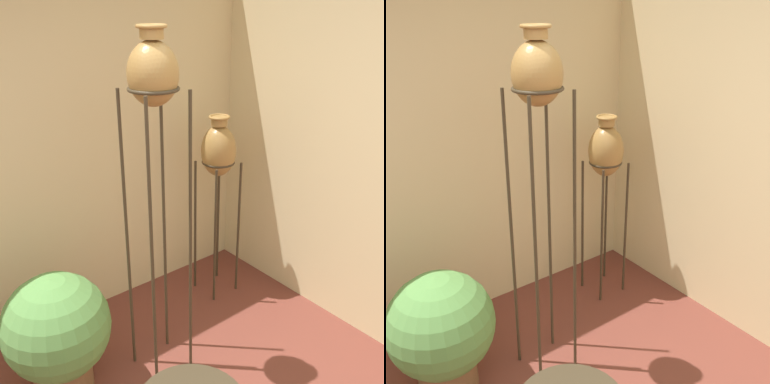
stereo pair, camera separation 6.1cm
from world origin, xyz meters
TOP-DOWN VIEW (x-y plane):
  - vase_stand_tall at (0.73, 1.21)m, footprint 0.30×0.30m
  - vase_stand_medium at (1.60, 1.67)m, footprint 0.27×0.27m
  - potted_plant at (0.11, 1.43)m, footprint 0.66×0.66m

SIDE VIEW (x-z plane):
  - potted_plant at x=0.11m, z-range 0.04..0.86m
  - vase_stand_medium at x=1.60m, z-range 0.46..1.98m
  - vase_stand_tall at x=0.73m, z-range 0.77..2.98m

